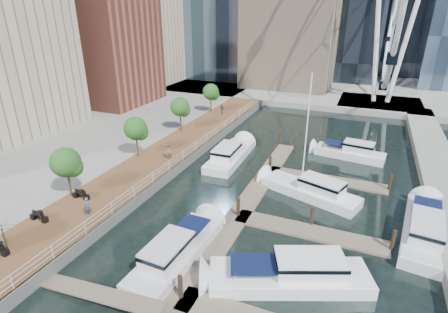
% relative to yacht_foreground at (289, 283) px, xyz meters
% --- Properties ---
extents(ground, '(520.00, 520.00, 0.00)m').
position_rel_yacht_foreground_xyz_m(ground, '(-8.79, -1.89, 0.00)').
color(ground, black).
rests_on(ground, ground).
extents(boardwalk, '(6.00, 60.00, 1.00)m').
position_rel_yacht_foreground_xyz_m(boardwalk, '(-17.79, 13.11, 0.50)').
color(boardwalk, brown).
rests_on(boardwalk, ground).
extents(seawall, '(0.25, 60.00, 1.00)m').
position_rel_yacht_foreground_xyz_m(seawall, '(-14.79, 13.11, 0.50)').
color(seawall, '#595954').
rests_on(seawall, ground).
extents(land_far, '(200.00, 114.00, 1.00)m').
position_rel_yacht_foreground_xyz_m(land_far, '(-8.79, 100.11, 0.50)').
color(land_far, gray).
rests_on(land_far, ground).
extents(breakwater, '(4.00, 60.00, 1.00)m').
position_rel_yacht_foreground_xyz_m(breakwater, '(11.21, 18.11, 0.50)').
color(breakwater, gray).
rests_on(breakwater, ground).
extents(pier, '(14.00, 12.00, 1.00)m').
position_rel_yacht_foreground_xyz_m(pier, '(5.21, 50.11, 0.50)').
color(pier, gray).
rests_on(pier, ground).
extents(railing, '(0.10, 60.00, 1.05)m').
position_rel_yacht_foreground_xyz_m(railing, '(-14.89, 13.11, 1.52)').
color(railing, white).
rests_on(railing, boardwalk).
extents(floating_docks, '(16.00, 34.00, 2.60)m').
position_rel_yacht_foreground_xyz_m(floating_docks, '(-0.83, 8.09, 0.49)').
color(floating_docks, '#6D6051').
rests_on(floating_docks, ground).
extents(midrise_condos, '(19.00, 67.00, 28.00)m').
position_rel_yacht_foreground_xyz_m(midrise_condos, '(-42.36, 24.92, 13.42)').
color(midrise_condos, '#BCAD8E').
rests_on(midrise_condos, ground).
extents(street_trees, '(2.60, 42.60, 4.60)m').
position_rel_yacht_foreground_xyz_m(street_trees, '(-20.19, 12.11, 4.29)').
color(street_trees, '#3F2B1C').
rests_on(street_trees, ground).
extents(cafe_tables, '(2.50, 13.70, 0.74)m').
position_rel_yacht_foreground_xyz_m(cafe_tables, '(-19.19, -3.89, 1.37)').
color(cafe_tables, black).
rests_on(cafe_tables, ground).
extents(yacht_foreground, '(11.58, 7.08, 2.15)m').
position_rel_yacht_foreground_xyz_m(yacht_foreground, '(0.00, 0.00, 0.00)').
color(yacht_foreground, white).
rests_on(yacht_foreground, ground).
extents(pedestrian_near, '(0.71, 0.67, 1.63)m').
position_rel_yacht_foreground_xyz_m(pedestrian_near, '(-16.49, 0.19, 1.81)').
color(pedestrian_near, '#434B59').
rests_on(pedestrian_near, boardwalk).
extents(pedestrian_mid, '(0.69, 0.88, 1.79)m').
position_rel_yacht_foreground_xyz_m(pedestrian_mid, '(-16.58, 12.73, 1.90)').
color(pedestrian_mid, gray).
rests_on(pedestrian_mid, boardwalk).
extents(pedestrian_far, '(1.02, 0.54, 1.66)m').
position_rel_yacht_foreground_xyz_m(pedestrian_far, '(-18.02, 31.50, 1.83)').
color(pedestrian_far, '#383D46').
rests_on(pedestrian_far, boardwalk).
extents(moored_yachts, '(23.35, 39.93, 11.50)m').
position_rel_yacht_foreground_xyz_m(moored_yachts, '(-1.34, 9.48, 0.00)').
color(moored_yachts, white).
rests_on(moored_yachts, ground).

